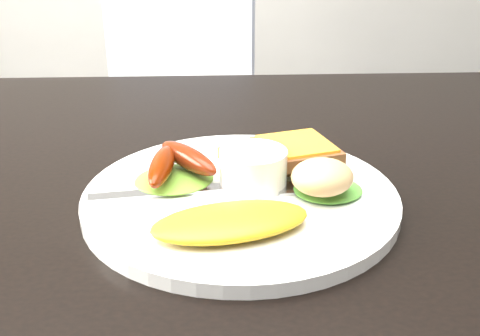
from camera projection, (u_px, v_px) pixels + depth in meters
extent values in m
cube|color=black|center=(251.00, 192.00, 0.60)|extent=(1.20, 0.80, 0.04)
cube|color=tan|center=(178.00, 120.00, 1.64)|extent=(0.59, 0.59, 0.06)
imported|color=navy|center=(436.00, 6.00, 1.08)|extent=(0.71, 0.60, 1.68)
cylinder|color=white|center=(240.00, 197.00, 0.53)|extent=(0.29, 0.29, 0.01)
ellipsoid|color=#54872C|center=(174.00, 179.00, 0.54)|extent=(0.10, 0.09, 0.01)
ellipsoid|color=#458532|center=(328.00, 190.00, 0.52)|extent=(0.07, 0.07, 0.01)
ellipsoid|color=gold|center=(231.00, 221.00, 0.46)|extent=(0.14, 0.09, 0.02)
ellipsoid|color=#6D2200|center=(162.00, 166.00, 0.53)|extent=(0.03, 0.09, 0.02)
ellipsoid|color=maroon|center=(188.00, 158.00, 0.55)|extent=(0.07, 0.09, 0.02)
cylinder|color=white|center=(253.00, 169.00, 0.53)|extent=(0.08, 0.08, 0.04)
cube|color=brown|center=(267.00, 158.00, 0.58)|extent=(0.10, 0.10, 0.01)
cube|color=brown|center=(296.00, 151.00, 0.57)|extent=(0.09, 0.09, 0.01)
ellipsoid|color=#D0B890|center=(322.00, 177.00, 0.50)|extent=(0.07, 0.07, 0.03)
cube|color=#ADAFB7|center=(183.00, 191.00, 0.52)|extent=(0.17, 0.04, 0.00)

